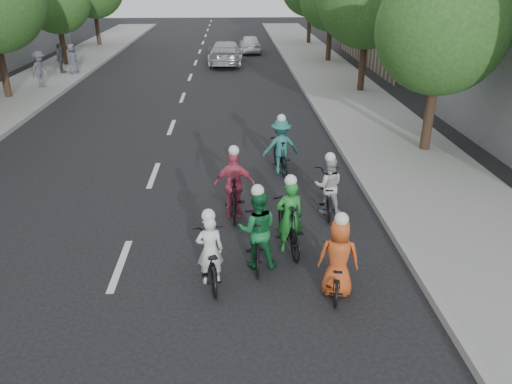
{
  "coord_description": "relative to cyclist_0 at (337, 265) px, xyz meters",
  "views": [
    {
      "loc": [
        2.4,
        -8.98,
        5.61
      ],
      "look_at": [
        2.9,
        1.37,
        1.0
      ],
      "focal_mm": 35.0,
      "sensor_mm": 36.0,
      "label": 1
    }
  ],
  "objects": [
    {
      "name": "ground",
      "position": [
        -4.3,
        1.12,
        -0.59
      ],
      "size": [
        120.0,
        120.0,
        0.0
      ],
      "primitive_type": "plane",
      "color": "black",
      "rests_on": "ground"
    },
    {
      "name": "curb_left",
      "position": [
        -10.35,
        11.12,
        -0.5
      ],
      "size": [
        0.18,
        80.0,
        0.18
      ],
      "primitive_type": "cube",
      "color": "#999993",
      "rests_on": "ground"
    },
    {
      "name": "sidewalk_right",
      "position": [
        3.7,
        11.12,
        -0.52
      ],
      "size": [
        4.0,
        80.0,
        0.15
      ],
      "primitive_type": "cube",
      "color": "gray",
      "rests_on": "ground"
    },
    {
      "name": "curb_right",
      "position": [
        1.75,
        11.12,
        -0.5
      ],
      "size": [
        0.18,
        80.0,
        0.18
      ],
      "primitive_type": "cube",
      "color": "#999993",
      "rests_on": "ground"
    },
    {
      "name": "tree_l_4",
      "position": [
        -12.5,
        25.12,
        3.37
      ],
      "size": [
        4.0,
        4.0,
        5.97
      ],
      "color": "black",
      "rests_on": "ground"
    },
    {
      "name": "tree_r_0",
      "position": [
        4.5,
        7.72,
        3.37
      ],
      "size": [
        4.0,
        4.0,
        5.97
      ],
      "color": "black",
      "rests_on": "ground"
    },
    {
      "name": "cyclist_0",
      "position": [
        0.0,
        0.0,
        0.0
      ],
      "size": [
        0.84,
        1.63,
        1.7
      ],
      "rotation": [
        0.0,
        0.0,
        2.94
      ],
      "color": "black",
      "rests_on": "ground"
    },
    {
      "name": "cyclist_1",
      "position": [
        -2.38,
        0.51,
        -0.06
      ],
      "size": [
        0.84,
        1.83,
        1.59
      ],
      "rotation": [
        0.0,
        0.0,
        3.27
      ],
      "color": "black",
      "rests_on": "ground"
    },
    {
      "name": "cyclist_2",
      "position": [
        -0.73,
        1.64,
        0.05
      ],
      "size": [
        0.78,
        1.94,
        1.78
      ],
      "rotation": [
        0.0,
        0.0,
        3.28
      ],
      "color": "black",
      "rests_on": "ground"
    },
    {
      "name": "cyclist_3",
      "position": [
        -0.48,
        6.21,
        0.11
      ],
      "size": [
        1.15,
        1.78,
        1.81
      ],
      "rotation": [
        0.0,
        0.0,
        3.28
      ],
      "color": "black",
      "rests_on": "ground"
    },
    {
      "name": "cyclist_4",
      "position": [
        -1.89,
        3.34,
        0.09
      ],
      "size": [
        1.01,
        1.82,
        1.86
      ],
      "rotation": [
        0.0,
        0.0,
        3.12
      ],
      "color": "black",
      "rests_on": "ground"
    },
    {
      "name": "cyclist_5",
      "position": [
        -1.44,
        1.06,
        0.1
      ],
      "size": [
        0.84,
        1.83,
        1.82
      ],
      "rotation": [
        0.0,
        0.0,
        3.1
      ],
      "color": "black",
      "rests_on": "ground"
    },
    {
      "name": "cyclist_6",
      "position": [
        0.44,
        3.47,
        -0.01
      ],
      "size": [
        0.87,
        1.96,
        1.6
      ],
      "rotation": [
        0.0,
        0.0,
        3.03
      ],
      "color": "black",
      "rests_on": "ground"
    },
    {
      "name": "follow_car_lead",
      "position": [
        -2.26,
        25.34,
        0.15
      ],
      "size": [
        2.3,
        5.19,
        1.48
      ],
      "primitive_type": "imported",
      "rotation": [
        0.0,
        0.0,
        3.1
      ],
      "color": "#BCBCC1",
      "rests_on": "ground"
    },
    {
      "name": "follow_car_trail",
      "position": [
        -0.5,
        30.42,
        0.04
      ],
      "size": [
        1.59,
        3.76,
        1.27
      ],
      "primitive_type": "imported",
      "rotation": [
        0.0,
        0.0,
        3.17
      ],
      "color": "silver",
      "rests_on": "ground"
    },
    {
      "name": "spectator_0",
      "position": [
        -11.56,
        18.12,
        0.46
      ],
      "size": [
        1.07,
        1.33,
        1.8
      ],
      "primitive_type": "imported",
      "rotation": [
        0.0,
        0.0,
        1.17
      ],
      "color": "#575563",
      "rests_on": "sidewalk_left"
    },
    {
      "name": "spectator_1",
      "position": [
        -11.77,
        22.04,
        0.39
      ],
      "size": [
        0.44,
        0.98,
        1.65
      ],
      "primitive_type": "imported",
      "rotation": [
        0.0,
        0.0,
        1.54
      ],
      "color": "#474953",
      "rests_on": "sidewalk_left"
    },
    {
      "name": "spectator_2",
      "position": [
        -11.03,
        21.88,
        0.39
      ],
      "size": [
        0.59,
        0.85,
        1.66
      ],
      "primitive_type": "imported",
      "rotation": [
        0.0,
        0.0,
        1.49
      ],
      "color": "#545562",
      "rests_on": "sidewalk_left"
    }
  ]
}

